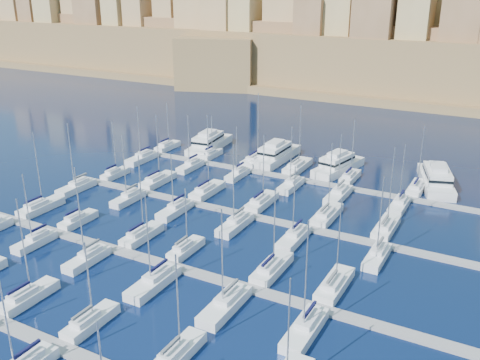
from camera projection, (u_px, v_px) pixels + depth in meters
The scene contains 48 objects.
ground at pixel (219, 237), 90.03m from camera, with size 600.00×600.00×0.00m, color black.
pontoon_near at pixel (70, 352), 61.96m from camera, with size 84.00×2.00×0.40m, color slate.
pontoon_mid_near at pixel (178, 268), 80.08m from camera, with size 84.00×2.00×0.40m, color slate.
pontoon_mid_far at pixel (247, 215), 98.20m from camera, with size 84.00×2.00×0.40m, color slate.
pontoon_far at pixel (294, 178), 116.32m from camera, with size 84.00×2.00×0.40m, color slate.
sailboat_2 at pixel (28, 296), 71.86m from camera, with size 2.63×8.76×15.09m.
sailboat_3 at pixel (90, 322), 66.61m from camera, with size 2.48×8.25×11.85m.
sailboat_4 at pixel (177, 354), 60.87m from camera, with size 2.55×8.50×13.57m.
sailboat_12 at pixel (40, 207), 100.21m from camera, with size 2.85×9.51×15.48m.
sailboat_13 at pixel (78, 220), 94.94m from camera, with size 2.34×7.80×10.77m.
sailboat_14 at pixel (142, 235), 89.25m from camera, with size 2.68×8.93×14.92m.
sailboat_15 at pixel (186, 249), 84.69m from camera, with size 2.34×7.79×11.07m.
sailboat_16 at pixel (272, 268), 78.88m from camera, with size 2.88×9.62×13.48m.
sailboat_17 at pixel (334, 285), 74.59m from camera, with size 2.90×9.66×14.12m.
sailboat_19 at pixel (35, 241), 87.10m from camera, with size 2.32×7.75×12.85m.
sailboat_20 at pixel (87, 259), 81.69m from camera, with size 2.49×8.29×12.54m.
sailboat_21 at pixel (154, 282), 75.24m from camera, with size 2.93×9.76×14.87m.
sailboat_22 at pixel (225, 305), 69.97m from camera, with size 2.97×9.90×15.04m.
sailboat_23 at pixel (305, 329), 65.13m from camera, with size 2.87×9.55×15.88m.
sailboat_24 at pixel (115, 174), 117.56m from camera, with size 2.25×7.50×12.67m.
sailboat_25 at pixel (158, 180), 113.63m from camera, with size 2.92×9.74×15.22m.
sailboat_26 at pixel (207, 190), 108.12m from camera, with size 2.93×9.77×16.55m.
sailboat_27 at pixel (262, 202), 102.60m from camera, with size 2.90×9.66×14.18m.
sailboat_28 at pixel (327, 215), 96.86m from camera, with size 2.98×9.94×14.44m.
sailboat_29 at pixel (386, 227), 91.97m from camera, with size 2.92×9.72×15.36m.
sailboat_30 at pixel (77, 187), 109.90m from camera, with size 2.73×9.11×14.70m.
sailboat_31 at pixel (129, 198), 104.33m from camera, with size 2.48×8.27×13.99m.
sailboat_32 at pixel (175, 210), 99.11m from camera, with size 2.64×8.81×12.03m.
sailboat_33 at pixel (235, 224), 93.15m from camera, with size 2.79×9.30×15.71m.
sailboat_34 at pixel (294, 238), 88.29m from camera, with size 2.74×9.15×13.72m.
sailboat_35 at pixel (377, 256), 82.38m from camera, with size 2.57×8.56×14.27m.
sailboat_36 at pixel (167, 146), 136.92m from camera, with size 2.51×8.36×12.21m.
sailboat_37 at pixel (211, 154), 130.68m from camera, with size 2.29×7.62×10.57m.
sailboat_38 at pixel (256, 159), 126.82m from camera, with size 3.28×10.92×16.82m.
sailboat_39 at pixel (298, 166), 122.05m from camera, with size 3.23×10.78×15.08m.
sailboat_40 at pixel (350, 177), 115.50m from camera, with size 2.56×8.53×13.67m.
sailboat_41 at pixel (417, 188), 109.44m from camera, with size 2.71×9.04×13.94m.
sailboat_42 at pixel (142, 158), 127.84m from camera, with size 2.92×9.72×13.70m.
sailboat_43 at pixel (191, 166), 122.43m from camera, with size 2.50×8.32×13.08m.
sailboat_44 at pixel (238, 174), 117.23m from camera, with size 2.34×7.79×11.88m.
sailboat_45 at pixel (291, 185), 111.06m from camera, with size 2.63×8.77×13.65m.
sailboat_46 at pixel (338, 195), 106.00m from camera, with size 2.94×9.79×13.59m.
sailboat_47 at pixel (399, 205), 101.11m from camera, with size 2.64×8.80×13.14m.
motor_yacht_a at pixel (209, 143), 136.37m from camera, with size 7.22×18.14×5.25m.
motor_yacht_b at pixel (276, 154), 127.86m from camera, with size 5.46×17.47×5.25m.
motor_yacht_c at pixel (338, 165), 120.26m from camera, with size 7.89×16.51×5.25m.
motor_yacht_d at pixel (436, 179), 111.80m from camera, with size 10.65×19.02×5.25m.
fortified_city at pixel (416, 50), 212.81m from camera, with size 460.00×108.95×59.52m.
Camera 1 is at (41.64, -69.48, 40.64)m, focal length 40.00 mm.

